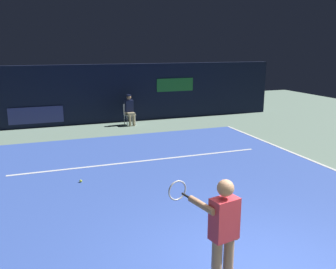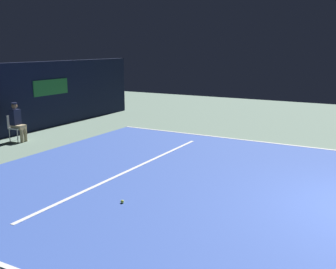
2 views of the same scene
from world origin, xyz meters
name	(u,v)px [view 1 (image 1 of 2)]	position (x,y,z in m)	size (l,w,h in m)	color
ground_plane	(163,182)	(0.00, 4.23, 0.00)	(31.58, 31.58, 0.00)	slate
court_surface	(163,182)	(0.00, 4.23, 0.01)	(9.68, 10.47, 0.01)	#3856B2
line_sideline_left	(315,162)	(4.79, 4.23, 0.01)	(0.10, 10.47, 0.01)	white
line_service	(143,161)	(0.00, 6.06, 0.01)	(7.55, 0.10, 0.01)	white
back_wall	(104,94)	(0.00, 12.18, 1.30)	(16.63, 0.33, 2.60)	black
tennis_player	(222,233)	(-0.71, -0.15, 0.99)	(0.77, 0.93, 1.73)	tan
line_judge_on_chair	(130,110)	(0.93, 11.28, 0.69)	(0.48, 0.56, 1.32)	white
tennis_ball	(81,181)	(-1.96, 4.93, 0.05)	(0.07, 0.07, 0.07)	#CCE033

